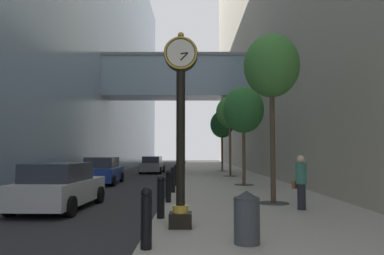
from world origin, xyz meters
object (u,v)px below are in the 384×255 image
Objects in this scene: bollard_nearest at (147,216)px; street_tree_near at (273,67)px; bollard_fourth at (174,179)px; street_tree_mid_near at (244,110)px; street_clock at (182,118)px; bollard_second at (162,196)px; street_tree_far at (223,125)px; car_silver_mid at (61,187)px; car_grey_near at (154,165)px; car_blue_far at (104,171)px; street_tree_mid_far at (231,113)px; bollard_fifth at (177,175)px; pedestrian_walking at (302,181)px; bollard_third at (169,185)px; trash_bin at (248,217)px.

street_tree_near is (3.77, 6.11, 4.31)m from bollard_nearest.
street_tree_near is at bearing -42.83° from bollard_fourth.
street_tree_near is 1.11× the size of street_tree_mid_near.
street_clock is at bearing -127.59° from street_tree_near.
street_tree_far is at bearing 81.38° from bollard_second.
bollard_fourth is at bearing 47.06° from car_silver_mid.
car_grey_near is 11.81m from car_blue_far.
street_tree_mid_far is (3.77, 11.14, 4.20)m from bollard_fourth.
bollard_fifth is at bearing -29.51° from car_blue_far.
car_blue_far is (-8.39, -12.64, -3.80)m from street_tree_far.
pedestrian_walking is at bearing -72.28° from car_grey_near.
bollard_fifth is at bearing 62.74° from car_silver_mid.
car_blue_far is at bearing -147.61° from street_tree_mid_far.
car_grey_near is 0.96× the size of car_blue_far.
street_clock is 4.15× the size of bollard_third.
street_tree_mid_far reaches higher than bollard_fifth.
bollard_second is (0.00, 3.20, 0.00)m from bollard_nearest.
bollard_fifth is 0.26× the size of car_silver_mid.
bollard_nearest is 6.74m from car_silver_mid.
bollard_fourth is at bearing 131.34° from pedestrian_walking.
bollard_fifth is 0.20× the size of street_tree_far.
bollard_second is at bearing -98.62° from street_tree_far.
bollard_nearest is 0.20× the size of street_tree_far.
street_tree_far reaches higher than car_grey_near.
car_grey_near is at bearing 87.69° from car_silver_mid.
street_tree_mid_near is 0.95× the size of street_tree_far.
car_silver_mid is at bearing 123.27° from bollard_nearest.
street_clock is 11.04m from bollard_fifth.
bollard_third is 0.27× the size of car_grey_near.
pedestrian_walking is (0.57, -1.43, -4.01)m from street_tree_near.
trash_bin is at bearing -97.90° from street_tree_mid_near.
trash_bin is at bearing -66.35° from car_blue_far.
street_tree_far is at bearing 90.00° from street_tree_mid_far.
car_grey_near is at bearing 107.72° from pedestrian_walking.
bollard_nearest is 9.60m from bollard_fourth.
pedestrian_walking is at bearing -88.61° from street_tree_far.
pedestrian_walking is at bearing 47.16° from bollard_nearest.
bollard_second and bollard_fourth have the same top height.
street_tree_far reaches higher than street_clock.
street_tree_mid_far reaches higher than street_clock.
car_silver_mid is (-3.70, 2.43, 0.03)m from bollard_second.
bollard_fifth is 1.11× the size of trash_bin.
bollard_fourth is 0.19× the size of street_tree_near.
street_tree_mid_far is at bearing -90.00° from street_tree_far.
street_tree_mid_far is 3.52× the size of pedestrian_walking.
street_tree_near is 4.29m from pedestrian_walking.
car_grey_near is (-4.79, 26.70, 0.09)m from trash_bin.
car_grey_near is 0.97× the size of car_silver_mid.
car_grey_near is (-3.41, 25.12, -2.03)m from street_clock.
bollard_nearest is at bearing -106.50° from street_clock.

